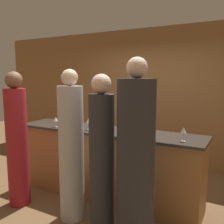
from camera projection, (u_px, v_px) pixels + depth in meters
ground_plane at (105, 197)px, 3.80m from camera, size 14.00×14.00×0.00m
back_wall at (150, 96)px, 5.22m from camera, size 8.00×0.06×2.80m
bar_counter at (105, 164)px, 3.72m from camera, size 2.87×0.64×1.04m
bartender at (135, 131)px, 4.24m from camera, size 0.37×0.37×1.93m
guest_0 at (17, 142)px, 3.48m from camera, size 0.29×0.29×1.88m
guest_1 at (71, 151)px, 3.12m from camera, size 0.31×0.31×1.90m
guest_2 at (102, 159)px, 2.83m from camera, size 0.29×0.29×1.84m
guest_3 at (136, 162)px, 2.59m from camera, size 0.40×0.40×2.00m
wine_bottle_0 at (147, 126)px, 3.33m from camera, size 0.08×0.08×0.28m
wine_glass_0 at (89, 121)px, 3.61m from camera, size 0.07×0.07×0.18m
wine_glass_1 at (149, 129)px, 3.14m from camera, size 0.08×0.08×0.16m
wine_glass_2 at (56, 119)px, 3.81m from camera, size 0.07×0.07×0.16m
wine_glass_3 at (68, 121)px, 3.73m from camera, size 0.07×0.07×0.15m
wine_glass_4 at (184, 131)px, 2.95m from camera, size 0.07×0.07×0.18m
wine_glass_5 at (95, 123)px, 3.56m from camera, size 0.07×0.07×0.15m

